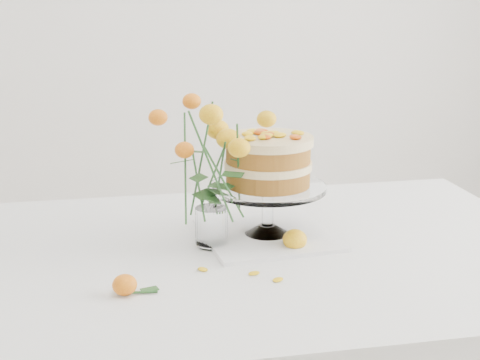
# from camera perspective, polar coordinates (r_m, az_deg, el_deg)

# --- Properties ---
(table) EXTENTS (1.43, 0.93, 0.76)m
(table) POSITION_cam_1_polar(r_m,az_deg,el_deg) (1.54, 0.81, -8.71)
(table) COLOR tan
(table) RESTS_ON ground
(napkin) EXTENTS (0.32, 0.32, 0.01)m
(napkin) POSITION_cam_1_polar(r_m,az_deg,el_deg) (1.58, 2.34, -4.69)
(napkin) COLOR white
(napkin) RESTS_ON table
(cake_stand) EXTENTS (0.27, 0.27, 0.24)m
(cake_stand) POSITION_cam_1_polar(r_m,az_deg,el_deg) (1.53, 2.41, 1.19)
(cake_stand) COLOR white
(cake_stand) RESTS_ON napkin
(rose_vase) EXTENTS (0.30, 0.30, 0.37)m
(rose_vase) POSITION_cam_1_polar(r_m,az_deg,el_deg) (1.46, -2.53, 2.23)
(rose_vase) COLOR white
(rose_vase) RESTS_ON table
(loose_rose_near) EXTENTS (0.09, 0.05, 0.05)m
(loose_rose_near) POSITION_cam_1_polar(r_m,az_deg,el_deg) (1.50, 4.72, -5.09)
(loose_rose_near) COLOR yellow
(loose_rose_near) RESTS_ON table
(loose_rose_far) EXTENTS (0.09, 0.05, 0.04)m
(loose_rose_far) POSITION_cam_1_polar(r_m,az_deg,el_deg) (1.30, -9.80, -8.81)
(loose_rose_far) COLOR #CC5709
(loose_rose_far) RESTS_ON table
(stray_petal_a) EXTENTS (0.03, 0.02, 0.00)m
(stray_petal_a) POSITION_cam_1_polar(r_m,az_deg,el_deg) (1.39, -3.20, -7.63)
(stray_petal_a) COLOR yellow
(stray_petal_a) RESTS_ON table
(stray_petal_b) EXTENTS (0.03, 0.02, 0.00)m
(stray_petal_b) POSITION_cam_1_polar(r_m,az_deg,el_deg) (1.37, 1.21, -7.97)
(stray_petal_b) COLOR yellow
(stray_petal_b) RESTS_ON table
(stray_petal_c) EXTENTS (0.03, 0.02, 0.00)m
(stray_petal_c) POSITION_cam_1_polar(r_m,az_deg,el_deg) (1.35, 3.25, -8.50)
(stray_petal_c) COLOR yellow
(stray_petal_c) RESTS_ON table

